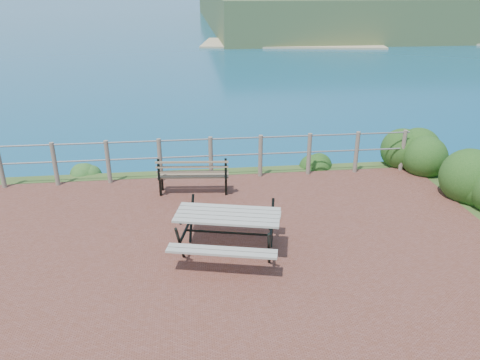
% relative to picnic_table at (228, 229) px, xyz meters
% --- Properties ---
extents(ground, '(10.00, 7.00, 0.12)m').
position_rel_picnic_table_xyz_m(ground, '(-0.09, -0.08, -0.46)').
color(ground, brown).
rests_on(ground, ground).
extents(safety_railing, '(9.40, 0.10, 1.00)m').
position_rel_picnic_table_xyz_m(safety_railing, '(-0.09, 3.27, 0.11)').
color(safety_railing, '#6B5B4C').
rests_on(safety_railing, ground).
extents(picnic_table, '(1.82, 1.45, 0.72)m').
position_rel_picnic_table_xyz_m(picnic_table, '(0.00, 0.00, 0.00)').
color(picnic_table, '#A29D91').
rests_on(picnic_table, ground).
extents(park_bench, '(1.53, 0.51, 0.85)m').
position_rel_picnic_table_xyz_m(park_bench, '(-0.51, 2.51, 0.10)').
color(park_bench, brown).
rests_on(park_bench, ground).
extents(shrub_right_front, '(1.30, 1.30, 1.84)m').
position_rel_picnic_table_xyz_m(shrub_right_front, '(5.41, 1.42, -0.46)').
color(shrub_right_front, '#133F13').
rests_on(shrub_right_front, ground).
extents(shrub_right_edge, '(1.09, 1.09, 1.56)m').
position_rel_picnic_table_xyz_m(shrub_right_edge, '(4.81, 3.43, -0.46)').
color(shrub_right_edge, '#133F13').
rests_on(shrub_right_edge, ground).
extents(shrub_lip_west, '(0.67, 0.67, 0.37)m').
position_rel_picnic_table_xyz_m(shrub_lip_west, '(-3.12, 4.04, -0.46)').
color(shrub_lip_west, '#205523').
rests_on(shrub_lip_west, ground).
extents(shrub_lip_east, '(0.68, 0.68, 0.39)m').
position_rel_picnic_table_xyz_m(shrub_lip_east, '(2.48, 3.74, -0.46)').
color(shrub_lip_east, '#133F13').
rests_on(shrub_lip_east, ground).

